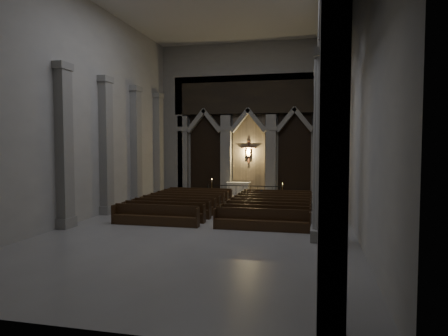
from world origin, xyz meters
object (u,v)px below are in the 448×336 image
altar_rail (243,190)px  pews (225,208)px  candle_stand_right (282,196)px  candle_stand_left (212,193)px  worshipper (262,198)px  altar (238,188)px

altar_rail → pews: altar_rail is taller
altar_rail → candle_stand_right: bearing=-6.4°
altar_rail → candle_stand_left: (-2.38, -0.08, -0.30)m
worshipper → altar: bearing=113.1°
candle_stand_right → pews: 6.60m
altar → candle_stand_left: (-1.65, -1.97, -0.21)m
candle_stand_right → worshipper: candle_stand_right is taller
altar_rail → pews: bearing=-90.0°
candle_stand_right → altar: bearing=148.6°
candle_stand_right → worshipper: size_ratio=1.18×
candle_stand_left → altar_rail: bearing=2.0°
candle_stand_left → pews: (2.38, -6.17, -0.08)m
candle_stand_left → pews: size_ratio=0.15×
altar → altar_rail: altar is taller
altar_rail → worshipper: 3.56m
altar → candle_stand_right: (3.64, -2.22, -0.27)m
candle_stand_right → pews: bearing=-116.2°
altar → pews: size_ratio=0.19×
candle_stand_right → worshipper: 2.99m
pews → worshipper: 3.64m
candle_stand_left → worshipper: (4.15, -3.00, 0.14)m
altar → worshipper: size_ratio=1.69×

